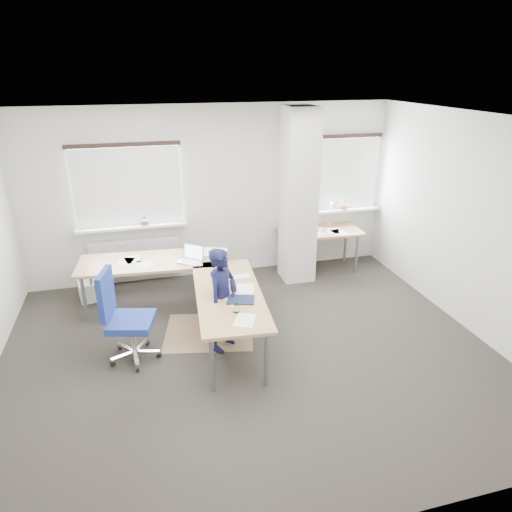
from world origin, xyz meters
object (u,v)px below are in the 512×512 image
object	(u,v)px
desk_main	(190,277)
person	(223,300)
desk_side	(319,232)
task_chair	(129,335)

from	to	relation	value
desk_main	person	bearing A→B (deg)	-61.31
desk_main	desk_side	world-z (taller)	desk_side
desk_main	task_chair	world-z (taller)	task_chair
desk_main	person	size ratio (longest dim) A/B	2.09
desk_main	task_chair	size ratio (longest dim) A/B	2.40
person	desk_side	bearing A→B (deg)	-3.13
task_chair	person	xyz separation A→B (m)	(1.14, -0.04, 0.35)
desk_side	task_chair	world-z (taller)	desk_side
task_chair	person	distance (m)	1.19
desk_main	task_chair	bearing A→B (deg)	-136.60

